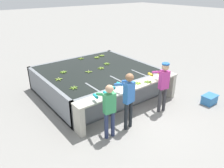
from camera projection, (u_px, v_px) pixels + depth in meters
name	position (u px, v px, depth m)	size (l,w,h in m)	color
ground_plane	(135.00, 115.00, 7.15)	(80.00, 80.00, 0.00)	gray
wash_tank	(96.00, 80.00, 8.61)	(4.09, 3.68, 0.94)	gray
work_ledge	(131.00, 95.00, 7.05)	(4.09, 0.45, 0.94)	#B7B2A3
worker_0	(109.00, 107.00, 5.75)	(0.47, 0.73, 1.58)	navy
worker_1	(128.00, 96.00, 6.10)	(0.47, 0.74, 1.73)	#1E2328
worker_2	(163.00, 83.00, 6.98)	(0.48, 0.74, 1.69)	#38383D
banana_bunch_floating_0	(63.00, 72.00, 8.06)	(0.28, 0.28, 0.08)	#75A333
banana_bunch_floating_1	(101.00, 68.00, 8.45)	(0.27, 0.28, 0.08)	#93BC3D
banana_bunch_floating_2	(107.00, 64.00, 8.93)	(0.27, 0.28, 0.08)	#75A333
banana_bunch_floating_3	(97.00, 57.00, 9.73)	(0.26, 0.28, 0.08)	#9EC642
banana_bunch_floating_4	(74.00, 88.00, 6.80)	(0.28, 0.27, 0.08)	#75A333
banana_bunch_floating_5	(102.00, 55.00, 9.99)	(0.28, 0.26, 0.08)	#8CB738
banana_bunch_floating_6	(58.00, 79.00, 7.43)	(0.28, 0.27, 0.08)	#9EC642
banana_bunch_floating_7	(81.00, 58.00, 9.57)	(0.23, 0.23, 0.08)	#8CB738
banana_bunch_floating_8	(89.00, 72.00, 8.09)	(0.26, 0.26, 0.08)	#9EC642
banana_bunch_ledge_0	(148.00, 82.00, 7.21)	(0.28, 0.28, 0.08)	#75A333
banana_bunch_ledge_1	(137.00, 83.00, 7.12)	(0.28, 0.26, 0.08)	#8CB738
banana_bunch_ledge_2	(165.00, 74.00, 7.88)	(0.28, 0.27, 0.08)	#8CB738
knife_0	(159.00, 78.00, 7.53)	(0.21, 0.31, 0.02)	silver
knife_1	(129.00, 88.00, 6.77)	(0.35, 0.11, 0.02)	silver
crate	(209.00, 99.00, 7.78)	(0.55, 0.39, 0.32)	#3375B7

